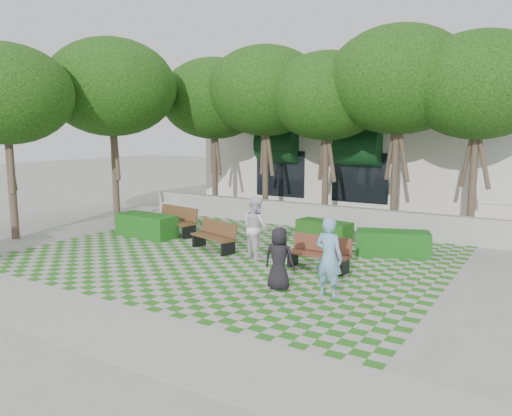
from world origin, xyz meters
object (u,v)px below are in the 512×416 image
Objects in this scene: bench_west at (175,221)px; person_white at (256,228)px; hedge_east at (393,243)px; person_dark at (279,259)px; bench_east at (319,254)px; hedge_midright at (324,230)px; person_blue at (329,257)px; bench_mid at (215,237)px; hedge_west at (146,225)px.

person_white is (4.16, -1.27, 0.41)m from bench_west.
hedge_east is 1.43× the size of person_dark.
bench_east is 1.17× the size of person_dark.
hedge_east is at bearing -115.17° from person_dark.
hedge_midright is at bearing -85.82° from person_dark.
person_blue is (2.47, -5.29, 0.57)m from hedge_midright.
bench_mid is 1.00× the size of person_white.
hedge_west reaches higher than hedge_midright.
person_dark reaches higher than bench_east.
hedge_east is (7.44, 1.11, -0.11)m from bench_west.
bench_mid reaches higher than bench_east.
person_dark is (-1.18, -0.13, -0.16)m from person_blue.
person_dark is (6.14, -3.44, 0.25)m from bench_west.
person_white is (-0.69, -3.25, 0.57)m from hedge_midright.
hedge_west is 1.25× the size of person_white.
person_dark reaches higher than hedge_midright.
hedge_west is (-5.48, -2.75, 0.07)m from hedge_midright.
person_blue is (7.95, -2.54, 0.51)m from hedge_west.
bench_west is 1.00m from hedge_west.
person_dark is at bearing -19.75° from bench_west.
person_white reaches higher than bench_mid.
bench_east reaches higher than hedge_east.
person_blue is (-0.12, -4.42, 0.53)m from hedge_east.
hedge_west is at bearing -11.05° from person_blue.
hedge_west is 1.25× the size of person_blue.
person_blue reaches higher than bench_west.
hedge_west is at bearing -119.97° from bench_west.
person_dark is (6.77, -2.67, 0.34)m from hedge_west.
person_blue is at bearing -65.03° from hedge_midright.
bench_east is 2.12m from person_white.
bench_east is 3.65m from bench_mid.
bench_west is 7.04m from person_dark.
hedge_midright is (-1.37, 3.40, -0.10)m from bench_east.
person_white reaches higher than bench_west.
hedge_east is at bearing -18.73° from hedge_midright.
hedge_midright is 0.83× the size of hedge_west.
bench_east is at bearing -68.03° from hedge_midright.
person_blue is 3.76m from person_white.
person_white is at bearing -26.22° from person_blue.
bench_west is at bearing -17.64° from person_blue.
person_blue reaches higher than person_white.
hedge_west is at bearing -153.37° from hedge_midright.
person_dark is 2.94m from person_white.
hedge_east is at bearing -84.90° from person_blue.
person_blue is at bearing -58.33° from bench_east.
bench_mid is 5.23m from person_blue.
bench_mid is at bearing 22.87° from person_white.
person_white is (-3.16, 2.05, -0.00)m from person_blue.
hedge_midright is 1.04× the size of person_white.
person_dark reaches higher than bench_mid.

